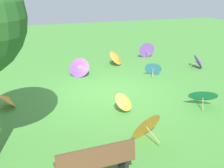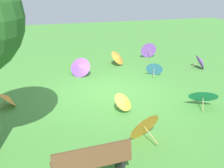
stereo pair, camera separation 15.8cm
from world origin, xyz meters
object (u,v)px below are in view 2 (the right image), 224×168
parasol_purple_0 (201,61)px  parasol_blue_0 (154,68)px  park_bench (92,162)px  parasol_orange_1 (118,57)px  parasol_yellow_0 (124,101)px  parasol_orange_2 (7,98)px  parasol_purple_4 (80,67)px  parasol_teal_0 (203,94)px  parasol_orange_3 (143,125)px  parasol_purple_3 (148,50)px

parasol_purple_0 → parasol_blue_0: parasol_purple_0 is taller
park_bench → parasol_orange_1: park_bench is taller
parasol_yellow_0 → parasol_blue_0: bearing=-130.5°
parasol_orange_2 → parasol_purple_4: 3.77m
park_bench → parasol_blue_0: park_bench is taller
parasol_teal_0 → parasol_purple_0: parasol_teal_0 is taller
parasol_teal_0 → parasol_purple_4: bearing=-53.8°
parasol_orange_1 → parasol_orange_3: parasol_orange_3 is taller
parasol_orange_1 → parasol_blue_0: bearing=115.8°
parasol_yellow_0 → parasol_orange_2: (3.57, -1.49, -0.04)m
parasol_blue_0 → parasol_orange_3: bearing=60.3°
parasol_yellow_0 → parasol_orange_1: bearing=-106.9°
parasol_purple_0 → parasol_purple_3: 3.14m
park_bench → parasol_purple_4: park_bench is taller
parasol_purple_0 → parasol_yellow_0: 6.12m
parasol_teal_0 → parasol_purple_4: 5.47m
park_bench → parasol_purple_0: size_ratio=1.84×
parasol_teal_0 → parasol_blue_0: bearing=-89.4°
parasol_teal_0 → parasol_orange_3: size_ratio=1.19×
parasol_blue_0 → parasol_orange_3: 5.34m
parasol_purple_3 → parasol_orange_3: parasol_purple_3 is taller
parasol_yellow_0 → parasol_teal_0: bearing=168.8°
parasol_yellow_0 → parasol_purple_4: parasol_purple_4 is taller
park_bench → parasol_purple_4: size_ratio=1.43×
parasol_orange_1 → parasol_orange_2: parasol_orange_1 is taller
parasol_blue_0 → parasol_purple_4: bearing=-16.6°
parasol_orange_3 → parasol_purple_0: bearing=-137.1°
parasol_purple_0 → parasol_teal_0: bearing=55.0°
parasol_orange_1 → parasol_purple_3: bearing=-155.5°
parasol_orange_2 → parasol_orange_3: 4.70m
parasol_blue_0 → parasol_purple_3: bearing=-110.1°
parasol_purple_3 → parasol_blue_0: parasol_purple_3 is taller
parasol_purple_3 → parasol_orange_3: (3.75, 7.67, -0.02)m
park_bench → parasol_blue_0: size_ratio=1.77×
parasol_orange_3 → parasol_teal_0: bearing=-156.2°
parasol_purple_3 → parasol_orange_1: bearing=24.5°
parasol_orange_2 → parasol_orange_1: bearing=-145.3°
parasol_blue_0 → parasol_orange_2: size_ratio=0.97×
parasol_purple_3 → parasol_orange_1: 2.31m
park_bench → parasol_orange_2: park_bench is taller
parasol_purple_4 → parasol_yellow_0: bearing=99.8°
parasol_blue_0 → parasol_orange_1: (1.00, -2.07, 0.06)m
parasol_blue_0 → park_bench: bearing=53.5°
parasol_teal_0 → parasol_orange_1: (1.03, -5.53, -0.05)m
parasol_orange_3 → parasol_orange_2: bearing=-42.6°
park_bench → parasol_teal_0: size_ratio=1.33×
parasol_orange_3 → parasol_blue_0: bearing=-119.7°
parasol_yellow_0 → parasol_orange_2: 3.87m
park_bench → parasol_purple_3: bearing=-121.4°
parasol_yellow_0 → parasol_orange_3: (0.12, 1.69, 0.07)m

